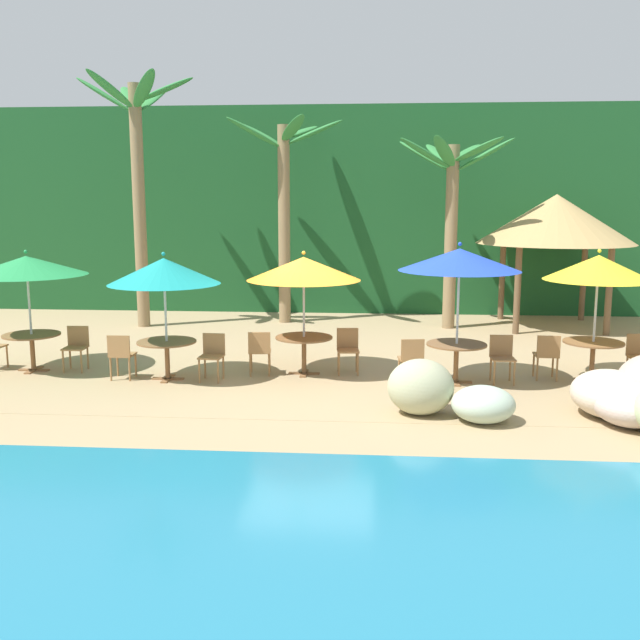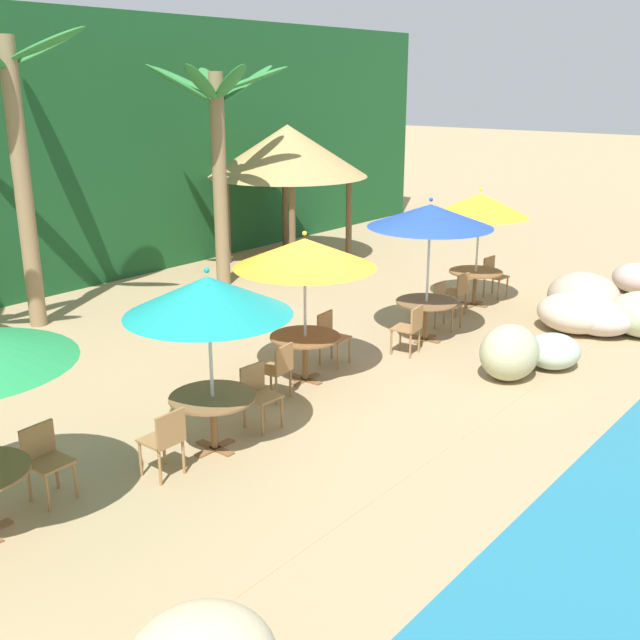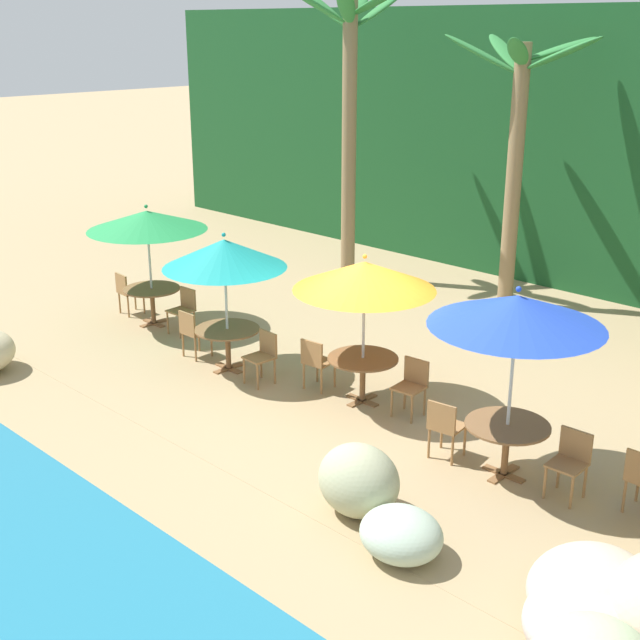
% 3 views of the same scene
% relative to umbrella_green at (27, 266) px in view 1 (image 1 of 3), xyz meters
% --- Properties ---
extents(ground_plane, '(120.00, 120.00, 0.00)m').
position_rel_umbrella_green_xyz_m(ground_plane, '(5.49, -0.17, -2.08)').
color(ground_plane, tan).
extents(terrace_deck, '(18.00, 5.20, 0.01)m').
position_rel_umbrella_green_xyz_m(terrace_deck, '(5.49, -0.17, -2.08)').
color(terrace_deck, tan).
rests_on(terrace_deck, ground).
extents(foliage_backdrop, '(28.00, 2.40, 6.00)m').
position_rel_umbrella_green_xyz_m(foliage_backdrop, '(5.49, 8.83, 0.92)').
color(foliage_backdrop, '#194C23').
rests_on(foliage_backdrop, ground).
extents(rock_seawall, '(15.10, 3.23, 0.97)m').
position_rel_umbrella_green_xyz_m(rock_seawall, '(9.56, -2.64, -1.70)').
color(rock_seawall, beige).
rests_on(rock_seawall, ground).
extents(umbrella_green, '(2.28, 2.28, 2.39)m').
position_rel_umbrella_green_xyz_m(umbrella_green, '(0.00, 0.00, 0.00)').
color(umbrella_green, silver).
rests_on(umbrella_green, ground).
extents(dining_table_green, '(1.10, 1.10, 0.74)m').
position_rel_umbrella_green_xyz_m(dining_table_green, '(-0.00, 0.00, -1.47)').
color(dining_table_green, brown).
rests_on(dining_table_green, ground).
extents(chair_green_seaward, '(0.44, 0.45, 0.87)m').
position_rel_umbrella_green_xyz_m(chair_green_seaward, '(0.85, 0.13, -1.57)').
color(chair_green_seaward, '#9E7042').
rests_on(chair_green_seaward, ground).
extents(umbrella_teal, '(2.06, 2.06, 2.40)m').
position_rel_umbrella_green_xyz_m(umbrella_teal, '(2.84, -0.46, -0.04)').
color(umbrella_teal, silver).
rests_on(umbrella_teal, ground).
extents(dining_table_teal, '(1.10, 1.10, 0.74)m').
position_rel_umbrella_green_xyz_m(dining_table_teal, '(2.84, -0.46, -1.47)').
color(dining_table_teal, brown).
rests_on(dining_table_teal, ground).
extents(chair_teal_seaward, '(0.45, 0.45, 0.87)m').
position_rel_umbrella_green_xyz_m(chair_teal_seaward, '(3.70, -0.43, -1.57)').
color(chair_teal_seaward, '#9E7042').
rests_on(chair_teal_seaward, ground).
extents(chair_teal_inland, '(0.42, 0.43, 0.87)m').
position_rel_umbrella_green_xyz_m(chair_teal_inland, '(1.99, -0.56, -1.57)').
color(chair_teal_inland, '#9E7042').
rests_on(chair_teal_inland, ground).
extents(umbrella_orange, '(2.17, 2.17, 2.39)m').
position_rel_umbrella_green_xyz_m(umbrella_orange, '(5.36, 0.15, -0.03)').
color(umbrella_orange, silver).
rests_on(umbrella_orange, ground).
extents(dining_table_orange, '(1.10, 1.10, 0.74)m').
position_rel_umbrella_green_xyz_m(dining_table_orange, '(5.36, 0.15, -1.47)').
color(dining_table_orange, brown).
rests_on(dining_table_orange, ground).
extents(chair_orange_seaward, '(0.46, 0.47, 0.87)m').
position_rel_umbrella_green_xyz_m(chair_orange_seaward, '(6.19, 0.32, -1.57)').
color(chair_orange_seaward, '#9E7042').
rests_on(chair_orange_seaward, ground).
extents(chair_orange_inland, '(0.47, 0.47, 0.87)m').
position_rel_umbrella_green_xyz_m(chair_orange_inland, '(4.52, -0.04, -1.57)').
color(chair_orange_inland, '#9E7042').
rests_on(chair_orange_inland, ground).
extents(umbrella_blue, '(2.20, 2.20, 2.59)m').
position_rel_umbrella_green_xyz_m(umbrella_blue, '(8.21, -0.28, 0.19)').
color(umbrella_blue, silver).
rests_on(umbrella_blue, ground).
extents(dining_table_blue, '(1.10, 1.10, 0.74)m').
position_rel_umbrella_green_xyz_m(dining_table_blue, '(8.21, -0.28, -1.47)').
color(dining_table_blue, brown).
rests_on(dining_table_blue, ground).
extents(chair_blue_seaward, '(0.43, 0.44, 0.87)m').
position_rel_umbrella_green_xyz_m(chair_blue_seaward, '(9.06, -0.16, -1.57)').
color(chair_blue_seaward, '#9E7042').
rests_on(chair_blue_seaward, ground).
extents(chair_blue_inland, '(0.47, 0.48, 0.87)m').
position_rel_umbrella_green_xyz_m(chair_blue_inland, '(7.38, -0.49, -1.57)').
color(chair_blue_inland, '#9E7042').
rests_on(chair_blue_inland, ground).
extents(umbrella_yellow, '(1.96, 1.96, 2.46)m').
position_rel_umbrella_green_xyz_m(umbrella_yellow, '(10.77, 0.11, 0.03)').
color(umbrella_yellow, silver).
rests_on(umbrella_yellow, ground).
extents(dining_table_yellow, '(1.10, 1.10, 0.74)m').
position_rel_umbrella_green_xyz_m(dining_table_yellow, '(10.77, 0.11, -1.47)').
color(dining_table_yellow, brown).
rests_on(dining_table_yellow, ground).
extents(chair_yellow_seaward, '(0.45, 0.46, 0.87)m').
position_rel_umbrella_green_xyz_m(chair_yellow_seaward, '(11.62, 0.14, -1.57)').
color(chair_yellow_seaward, '#9E7042').
rests_on(chair_yellow_seaward, ground).
extents(chair_yellow_inland, '(0.43, 0.44, 0.87)m').
position_rel_umbrella_green_xyz_m(chair_yellow_inland, '(9.92, 0.04, -1.57)').
color(chair_yellow_inland, '#9E7042').
rests_on(chair_yellow_inland, ground).
extents(palm_tree_nearest, '(3.07, 2.91, 6.42)m').
position_rel_umbrella_green_xyz_m(palm_tree_nearest, '(0.58, 5.04, 2.16)').
color(palm_tree_nearest, olive).
rests_on(palm_tree_nearest, ground).
extents(palm_tree_second, '(3.08, 3.03, 5.46)m').
position_rel_umbrella_green_xyz_m(palm_tree_second, '(4.25, 5.98, 1.52)').
color(palm_tree_second, olive).
rests_on(palm_tree_second, ground).
extents(palm_tree_third, '(2.99, 3.02, 4.89)m').
position_rel_umbrella_green_xyz_m(palm_tree_third, '(8.62, 5.43, 1.34)').
color(palm_tree_third, olive).
rests_on(palm_tree_third, ground).
extents(palapa_hut, '(4.04, 4.04, 3.47)m').
position_rel_umbrella_green_xyz_m(palapa_hut, '(11.36, 5.83, 0.73)').
color(palapa_hut, brown).
rests_on(palapa_hut, ground).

